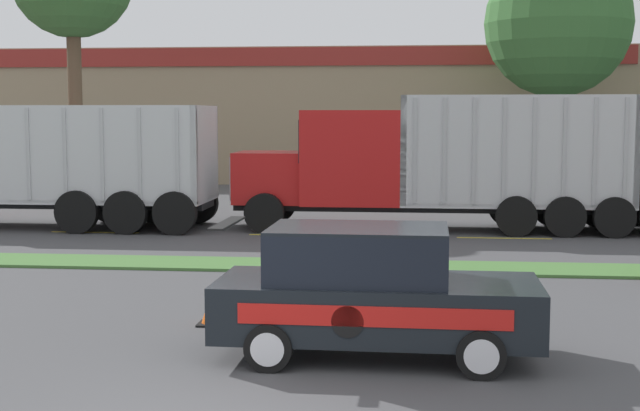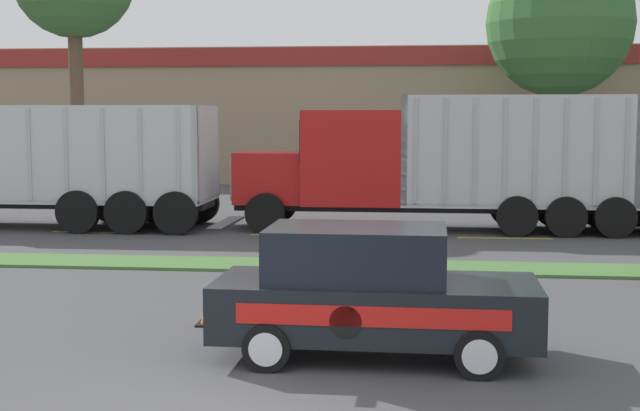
# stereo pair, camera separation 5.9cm
# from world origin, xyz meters

# --- Properties ---
(grass_verge) EXTENTS (120.00, 1.50, 0.06)m
(grass_verge) POSITION_xyz_m (0.00, 9.47, 0.03)
(grass_verge) COLOR #477538
(grass_verge) RESTS_ON ground_plane
(centre_line_3) EXTENTS (2.40, 0.14, 0.01)m
(centre_line_3) POSITION_xyz_m (-6.42, 14.22, 0.00)
(centre_line_3) COLOR yellow
(centre_line_3) RESTS_ON ground_plane
(centre_line_4) EXTENTS (2.40, 0.14, 0.01)m
(centre_line_4) POSITION_xyz_m (-1.02, 14.22, 0.00)
(centre_line_4) COLOR yellow
(centre_line_4) RESTS_ON ground_plane
(centre_line_5) EXTENTS (2.40, 0.14, 0.01)m
(centre_line_5) POSITION_xyz_m (4.38, 14.22, 0.00)
(centre_line_5) COLOR yellow
(centre_line_5) RESTS_ON ground_plane
(dump_truck_trail) EXTENTS (10.67, 2.62, 3.65)m
(dump_truck_trail) POSITION_xyz_m (1.62, 15.76, 1.69)
(dump_truck_trail) COLOR black
(dump_truck_trail) RESTS_ON ground_plane
(rally_car) EXTENTS (4.20, 1.90, 1.75)m
(rally_car) POSITION_xyz_m (1.52, 2.73, 0.86)
(rally_car) COLOR black
(rally_car) RESTS_ON ground_plane
(traffic_cone) EXTENTS (0.43, 0.43, 0.54)m
(traffic_cone) POSITION_xyz_m (-0.95, 4.28, 0.26)
(traffic_cone) COLOR black
(traffic_cone) RESTS_ON ground_plane
(store_building_backdrop) EXTENTS (33.82, 12.10, 6.10)m
(store_building_backdrop) POSITION_xyz_m (-4.67, 36.39, 3.05)
(store_building_backdrop) COLOR #9E896B
(store_building_backdrop) RESTS_ON ground_plane
(tree_behind_centre) EXTENTS (5.61, 5.61, 10.81)m
(tree_behind_centre) POSITION_xyz_m (7.52, 26.75, 7.14)
(tree_behind_centre) COLOR brown
(tree_behind_centre) RESTS_ON ground_plane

